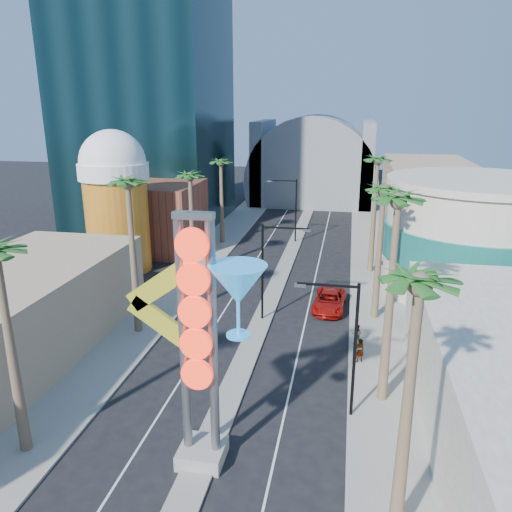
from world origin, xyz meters
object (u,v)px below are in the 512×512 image
(neon_sign, at_px, (215,327))
(pedestrian_b, at_px, (357,334))
(red_pickup, at_px, (329,301))
(pedestrian_a, at_px, (360,350))

(neon_sign, relative_size, pedestrian_b, 8.21)
(red_pickup, xyz_separation_m, pedestrian_b, (2.26, -6.40, 0.14))
(pedestrian_a, distance_m, pedestrian_b, 2.64)
(neon_sign, xyz_separation_m, pedestrian_a, (6.89, 11.20, -6.30))
(neon_sign, distance_m, pedestrian_b, 16.65)
(neon_sign, height_order, pedestrian_b, neon_sign)
(pedestrian_a, height_order, pedestrian_b, pedestrian_a)
(red_pickup, bearing_deg, pedestrian_a, -71.94)
(red_pickup, relative_size, pedestrian_b, 3.65)
(pedestrian_a, bearing_deg, neon_sign, 34.31)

